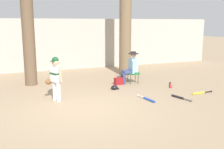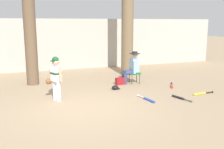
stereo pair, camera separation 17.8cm
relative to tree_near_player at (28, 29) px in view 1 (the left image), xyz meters
name	(u,v)px [view 1 (the left image)]	position (x,y,z in m)	size (l,w,h in m)	color
ground_plane	(86,109)	(1.11, -3.43, -2.05)	(60.00, 60.00, 0.00)	#9E8466
concrete_back_wall	(49,45)	(1.11, 2.84, -0.83)	(18.00, 0.36, 2.45)	#ADA89E
tree_near_player	(28,29)	(0.00, 0.00, 0.00)	(0.57, 0.57, 4.64)	brown
tree_behind_spectator	(125,30)	(4.03, 0.50, -0.09)	(0.82, 0.82, 4.75)	brown
young_ballplayer	(55,76)	(0.51, -2.37, -1.31)	(0.48, 0.54, 1.31)	white
folding_stool	(133,74)	(3.63, -1.12, -1.69)	(0.43, 0.43, 0.41)	#196B2D
seated_spectator	(131,66)	(3.53, -1.11, -1.41)	(0.67, 0.54, 1.20)	navy
handbag_beside_stool	(119,81)	(3.03, -1.18, -1.92)	(0.34, 0.18, 0.26)	maroon
bat_yellow_trainer	(200,93)	(4.94, -3.34, -2.02)	(0.81, 0.12, 0.07)	yellow
bat_black_composite	(179,97)	(4.02, -3.51, -2.02)	(0.25, 0.73, 0.07)	black
bat_blue_youth	(148,99)	(3.04, -3.33, -2.02)	(0.19, 0.82, 0.07)	#2347AD
bat_red_barrel	(170,86)	(4.64, -2.13, -2.02)	(0.44, 0.66, 0.07)	red
batting_helmet_black	(114,88)	(2.59, -1.80, -1.98)	(0.28, 0.21, 0.16)	black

